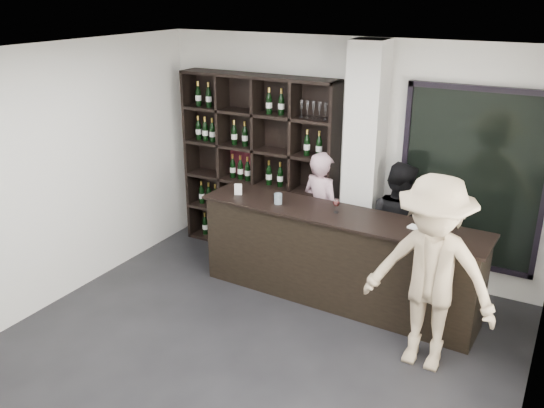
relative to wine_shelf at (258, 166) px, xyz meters
The scene contains 12 objects.
floor 3.06m from the wine_shelf, 65.85° to the right, with size 5.00×5.50×0.01m, color black.
wine_shelf is the anchor object (origin of this frame).
structural_column 1.52m from the wine_shelf, ahead, with size 0.40×0.40×2.90m, color silver.
glass_panel 2.71m from the wine_shelf, ahead, with size 1.60×0.08×2.10m.
tasting_counter 1.83m from the wine_shelf, 28.58° to the right, with size 3.29×0.68×1.08m.
taster_pink 1.10m from the wine_shelf, ahead, with size 0.57×0.37×1.57m, color #CB9EAC.
taster_black 2.02m from the wine_shelf, ahead, with size 0.77×0.60×1.58m, color black.
customer 3.11m from the wine_shelf, 29.26° to the right, with size 1.24×0.71×1.91m, color #9E886B.
wine_glass 1.66m from the wine_shelf, 28.58° to the right, with size 0.08×0.08×0.18m, color white, non-canonical shape.
spit_cup 1.15m from the wine_shelf, 48.55° to the right, with size 0.09×0.09×0.12m, color silver.
napkin_stack 2.47m from the wine_shelf, 18.98° to the right, with size 0.11×0.11×0.02m, color white.
card_stand 0.84m from the wine_shelf, 76.95° to the right, with size 0.09×0.04×0.13m, color white.
Camera 1 is at (2.55, -3.78, 3.43)m, focal length 38.00 mm.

